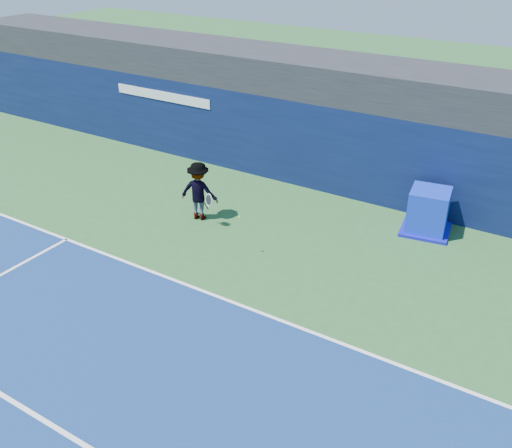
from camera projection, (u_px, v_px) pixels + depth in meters
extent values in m
plane|color=#285A29|center=(119.00, 360.00, 12.23)|extent=(80.00, 80.00, 0.00)
cube|color=white|center=(203.00, 291.00, 14.47)|extent=(24.00, 0.10, 0.01)
cube|color=white|center=(44.00, 421.00, 10.73)|extent=(24.00, 0.10, 0.01)
cube|color=black|center=(350.00, 79.00, 19.12)|extent=(36.00, 3.00, 1.20)
cube|color=#0A143A|center=(333.00, 147.00, 19.37)|extent=(36.00, 1.00, 3.00)
cube|color=white|center=(162.00, 96.00, 21.85)|extent=(4.50, 0.04, 0.35)
cube|color=#0D26BD|center=(428.00, 211.00, 16.96)|extent=(1.28, 1.28, 1.34)
cube|color=#0E0CAB|center=(425.00, 229.00, 17.26)|extent=(1.60, 1.60, 0.09)
imported|color=silver|center=(199.00, 191.00, 17.57)|extent=(1.34, 0.97, 1.87)
cylinder|color=black|center=(206.00, 206.00, 17.31)|extent=(0.09, 0.16, 0.30)
torus|color=silver|center=(209.00, 200.00, 17.09)|extent=(0.34, 0.19, 0.34)
cylinder|color=black|center=(209.00, 200.00, 17.09)|extent=(0.29, 0.15, 0.28)
sphere|color=#B9DB18|center=(240.00, 217.00, 15.45)|extent=(0.06, 0.06, 0.06)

